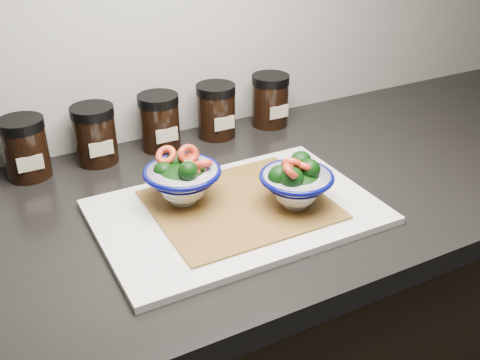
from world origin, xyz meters
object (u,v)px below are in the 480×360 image
cutting_board (237,212)px  spice_jar_a (25,148)px  spice_jar_d (216,111)px  spice_jar_c (159,122)px  bowl_right (296,183)px  bowl_left (182,179)px  spice_jar_e (270,100)px  spice_jar_b (95,134)px

cutting_board → spice_jar_a: size_ratio=3.98×
spice_jar_a → spice_jar_d: size_ratio=1.00×
cutting_board → spice_jar_c: (-0.02, 0.30, 0.05)m
bowl_right → spice_jar_a: 0.50m
cutting_board → bowl_left: size_ratio=3.50×
bowl_right → spice_jar_e: (0.15, 0.34, 0.00)m
cutting_board → spice_jar_a: bearing=132.5°
bowl_left → spice_jar_e: same height
spice_jar_d → spice_jar_e: same height
bowl_left → spice_jar_d: same height
spice_jar_a → spice_jar_b: same height
bowl_left → bowl_right: same height
spice_jar_d → spice_jar_e: bearing=0.0°
spice_jar_b → spice_jar_a: bearing=180.0°
bowl_left → spice_jar_a: bearing=130.8°
spice_jar_a → spice_jar_b: 0.13m
bowl_right → spice_jar_e: size_ratio=1.08×
cutting_board → spice_jar_e: size_ratio=3.98×
bowl_left → spice_jar_c: bearing=77.9°
spice_jar_e → bowl_left: bearing=-142.2°
cutting_board → bowl_right: 0.11m
cutting_board → bowl_left: bearing=138.6°
spice_jar_b → spice_jar_e: size_ratio=1.00×
bowl_right → spice_jar_c: 0.35m
spice_jar_b → spice_jar_c: 0.13m
spice_jar_a → spice_jar_e: 0.52m
spice_jar_a → spice_jar_e: size_ratio=1.00×
spice_jar_b → spice_jar_c: (0.13, 0.00, 0.00)m
cutting_board → spice_jar_d: (0.11, 0.30, 0.05)m
cutting_board → spice_jar_c: 0.30m
spice_jar_b → spice_jar_c: size_ratio=1.00×
bowl_left → spice_jar_e: bearing=37.8°
spice_jar_a → spice_jar_d: (0.38, 0.00, 0.00)m
cutting_board → spice_jar_e: bearing=51.3°
spice_jar_b → spice_jar_e: (0.39, 0.00, 0.00)m
bowl_left → spice_jar_b: (-0.08, 0.24, 0.00)m
spice_jar_c → spice_jar_d: size_ratio=1.00×
bowl_left → spice_jar_d: 0.30m
spice_jar_a → spice_jar_e: same height
spice_jar_a → spice_jar_d: 0.38m
spice_jar_a → cutting_board: bearing=-47.5°
spice_jar_d → cutting_board: bearing=-110.0°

